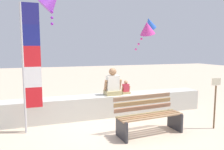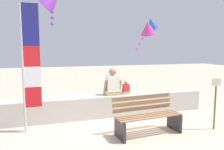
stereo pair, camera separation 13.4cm
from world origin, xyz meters
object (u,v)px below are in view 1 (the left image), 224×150
Objects in this scene: park_bench at (148,116)px; sign_post at (215,99)px; flag_banner at (29,61)px; kite_magenta at (147,28)px; kite_blue at (150,23)px; person_child at (126,88)px; kite_purple at (52,0)px; person_adult at (113,84)px.

park_bench is 1.27× the size of sign_post.
flag_banner reaches higher than sign_post.
kite_magenta is (1.15, 2.30, 2.29)m from park_bench.
park_bench is 1.76× the size of kite_blue.
kite_blue is (5.02, 3.49, 1.44)m from flag_banner.
kite_blue is (2.30, 2.80, 2.37)m from person_child.
kite_magenta is at bearing 0.74° from kite_purple.
park_bench is 1.74m from person_adult.
kite_blue is at bearing 81.88° from sign_post.
person_child is at bearing 86.76° from park_bench.
person_child is at bearing -129.42° from kite_blue.
person_adult is 0.71× the size of kite_purple.
park_bench is 1.66m from person_child.
person_child is (0.43, 0.00, -0.15)m from person_adult.
flag_banner is (-2.72, -0.69, 0.93)m from person_child.
flag_banner is 2.91× the size of kite_magenta.
kite_magenta is (3.77, 1.37, 0.99)m from flag_banner.
flag_banner is at bearing -115.50° from kite_purple.
sign_post reaches higher than person_child.
person_adult is at bearing -134.26° from kite_blue.
person_adult is 1.92× the size of person_child.
kite_magenta is 2.50m from kite_blue.
kite_blue is (2.39, 4.42, 2.75)m from park_bench.
kite_purple reaches higher than kite_blue.
person_child is 0.37× the size of kite_purple.
flag_banner is at bearing -163.18° from person_adult.
flag_banner is at bearing -145.16° from kite_blue.
person_adult is at bearing -21.06° from kite_purple.
flag_banner is at bearing 164.48° from sign_post.
sign_post is (4.35, -1.21, -0.96)m from flag_banner.
person_adult is 4.50m from kite_blue.
park_bench is 3.08m from flag_banner.
person_child is 0.14× the size of flag_banner.
flag_banner reaches higher than person_child.
person_adult reaches higher than sign_post.
kite_blue reaches higher than person_child.
person_adult is 2.81m from sign_post.
person_child is at bearing -147.29° from kite_magenta.
park_bench is 1.56× the size of kite_magenta.
kite_purple is at bearing 145.67° from sign_post.
kite_blue is at bearing 45.74° from person_adult.
flag_banner is at bearing -160.04° from kite_magenta.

